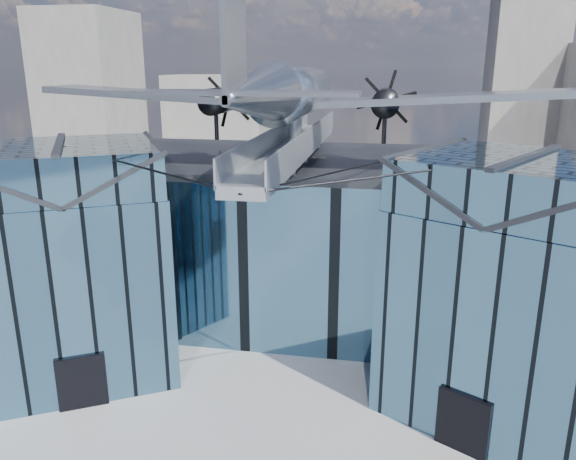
# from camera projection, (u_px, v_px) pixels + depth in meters

# --- Properties ---
(ground_plane) EXTENTS (120.00, 120.00, 0.00)m
(ground_plane) POSITION_uv_depth(u_px,v_px,m) (281.00, 374.00, 29.02)
(ground_plane) COLOR gray
(museum) EXTENTS (32.88, 24.50, 17.60)m
(museum) POSITION_uv_depth(u_px,v_px,m) (300.00, 239.00, 32.93)
(museum) COLOR #416985
(museum) RESTS_ON ground
(bg_towers) EXTENTS (77.00, 24.50, 26.00)m
(bg_towers) POSITION_uv_depth(u_px,v_px,m) (366.00, 107.00, 73.54)
(bg_towers) COLOR gray
(bg_towers) RESTS_ON ground
(tree_side_w) EXTENTS (3.91, 3.91, 4.67)m
(tree_side_w) POSITION_uv_depth(u_px,v_px,m) (42.00, 227.00, 44.03)
(tree_side_w) COLOR #342014
(tree_side_w) RESTS_ON ground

